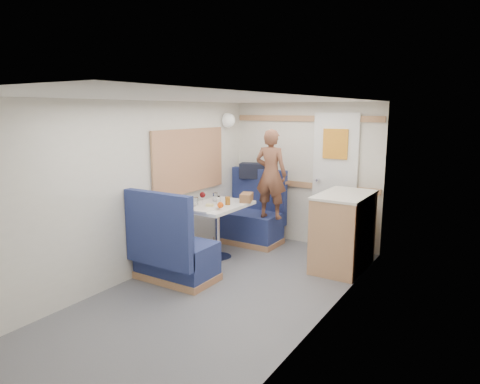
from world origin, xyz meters
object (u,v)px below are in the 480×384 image
Objects in this scene: tray at (205,208)px; pepper_grinder at (219,199)px; beer_glass at (228,201)px; person at (271,174)px; bench_far at (251,222)px; dinette_table at (217,216)px; salt_grinder at (219,201)px; orange_fruit at (220,205)px; dome_light at (228,120)px; galley_counter at (343,230)px; duffel_bag at (256,171)px; bench_near at (173,255)px; bread_loaf at (247,197)px; tumbler_left at (196,202)px; cheese_block at (210,205)px; wine_glass at (203,195)px; tumbler_mid at (215,197)px.

tray is 0.41m from pepper_grinder.
beer_glass is at bearing 75.57° from tray.
person reaches higher than beer_glass.
bench_far is 0.89m from pepper_grinder.
pepper_grinder reaches higher than tray.
salt_grinder is at bearing 61.35° from dinette_table.
orange_fruit is 0.40m from pepper_grinder.
dome_light is 0.17× the size of person.
duffel_bag reaches higher than galley_counter.
bench_near reaches higher than pepper_grinder.
duffel_bag is at bearing -46.67° from person.
pepper_grinder is at bearing -137.14° from bread_loaf.
dinette_table is 10.30× the size of pepper_grinder.
tumbler_left reaches higher than dinette_table.
bread_loaf reaches higher than pepper_grinder.
dinette_table is 0.47m from bread_loaf.
beer_glass is (0.09, 0.36, 0.04)m from tray.
cheese_block is (0.04, -0.21, 0.19)m from dinette_table.
orange_fruit is (0.20, 0.65, 0.48)m from bench_near.
bench_far reaches higher than dinette_table.
bench_near is at bearing -107.26° from orange_fruit.
wine_glass is (-0.53, -0.82, -0.21)m from person.
pepper_grinder is 0.10m from salt_grinder.
tumbler_mid reaches higher than beer_glass.
person is 1.02m from cheese_block.
tumbler_mid is 1.21× the size of pepper_grinder.
dinette_table is 10.76× the size of salt_grinder.
person reaches higher than salt_grinder.
wine_glass reaches higher than dinette_table.
wine_glass is 0.22m from salt_grinder.
dome_light reaches higher than beer_glass.
cheese_block is at bearing -106.58° from beer_glass.
tray is (0.03, -0.30, 0.16)m from dinette_table.
bench_far is at bearing 86.79° from pepper_grinder.
wine_glass is at bearing 133.64° from tray.
tumbler_mid is at bearing -166.29° from galley_counter.
person is at bearing -22.99° from bench_far.
cheese_block is 0.24m from salt_grinder.
bench_near reaches higher than orange_fruit.
duffel_bag is 1.23× the size of tray.
bread_loaf is at bearing 79.53° from bench_near.
tumbler_mid is (-0.06, -0.96, -0.24)m from duffel_bag.
dinette_table is 2.44× the size of tray.
dome_light is at bearing 112.20° from cheese_block.
wine_glass is at bearing -110.62° from pepper_grinder.
bread_loaf reaches higher than cheese_block.
galley_counter is at bearing 31.15° from orange_fruit.
dome_light reaches higher than bench_near.
dome_light is 1.26m from bread_loaf.
bench_far is at bearing 80.99° from tumbler_left.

